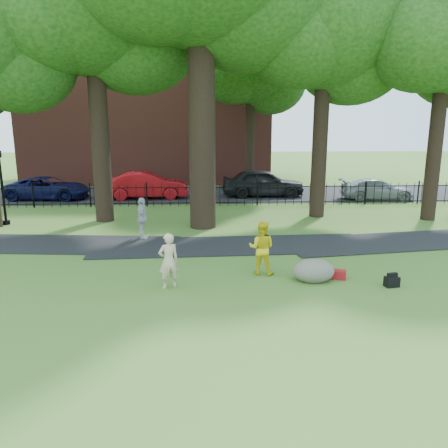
{
  "coord_description": "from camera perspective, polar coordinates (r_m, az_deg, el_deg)",
  "views": [
    {
      "loc": [
        -0.06,
        -11.42,
        4.34
      ],
      "look_at": [
        0.65,
        2.0,
        1.26
      ],
      "focal_mm": 35.0,
      "sensor_mm": 36.0,
      "label": 1
    }
  ],
  "objects": [
    {
      "name": "brick_building",
      "position": [
        35.68,
        -9.71,
        15.38
      ],
      "size": [
        18.0,
        8.0,
        12.0
      ],
      "primitive_type": "cube",
      "color": "brown",
      "rests_on": "ground"
    },
    {
      "name": "tree_row",
      "position": [
        20.19,
        -1.45,
        23.78
      ],
      "size": [
        26.82,
        7.96,
        12.42
      ],
      "color": "black",
      "rests_on": "ground"
    },
    {
      "name": "navy_van",
      "position": [
        27.78,
        -21.97,
        4.37
      ],
      "size": [
        4.98,
        2.61,
        1.34
      ],
      "primitive_type": "imported",
      "rotation": [
        0.0,
        0.0,
        1.49
      ],
      "color": "#0C0F3C",
      "rests_on": "ground"
    },
    {
      "name": "ground",
      "position": [
        12.21,
        -2.56,
        -7.93
      ],
      "size": [
        120.0,
        120.0,
        0.0
      ],
      "primitive_type": "plane",
      "color": "#447027",
      "rests_on": "ground"
    },
    {
      "name": "woman",
      "position": [
        11.84,
        -7.26,
        -4.79
      ],
      "size": [
        0.65,
        0.55,
        1.53
      ],
      "primitive_type": "imported",
      "rotation": [
        0.0,
        0.0,
        3.54
      ],
      "color": "beige",
      "rests_on": "ground"
    },
    {
      "name": "man",
      "position": [
        12.87,
        4.92,
        -3.13
      ],
      "size": [
        0.92,
        0.81,
        1.59
      ],
      "primitive_type": "imported",
      "rotation": [
        0.0,
        0.0,
        2.84
      ],
      "color": "yellow",
      "rests_on": "ground"
    },
    {
      "name": "backpack",
      "position": [
        12.87,
        21.07,
        -7.05
      ],
      "size": [
        0.41,
        0.3,
        0.28
      ],
      "primitive_type": "cube",
      "rotation": [
        0.0,
        0.0,
        0.18
      ],
      "color": "black",
      "rests_on": "ground"
    },
    {
      "name": "grey_car",
      "position": [
        26.95,
        5.11,
        5.4
      ],
      "size": [
        4.99,
        2.04,
        1.7
      ],
      "primitive_type": "imported",
      "rotation": [
        0.0,
        0.0,
        1.58
      ],
      "color": "black",
      "rests_on": "ground"
    },
    {
      "name": "iron_fence",
      "position": [
        23.71,
        -2.84,
        3.81
      ],
      "size": [
        44.0,
        0.04,
        1.2
      ],
      "color": "black",
      "rests_on": "ground"
    },
    {
      "name": "red_sedan",
      "position": [
        26.48,
        -10.07,
        5.01
      ],
      "size": [
        4.97,
        2.1,
        1.6
      ],
      "primitive_type": "imported",
      "rotation": [
        0.0,
        0.0,
        1.66
      ],
      "color": "#B20D15",
      "rests_on": "ground"
    },
    {
      "name": "red_bag",
      "position": [
        13.02,
        14.8,
        -6.41
      ],
      "size": [
        0.44,
        0.36,
        0.26
      ],
      "primitive_type": "cube",
      "rotation": [
        0.0,
        0.0,
        -0.37
      ],
      "color": "maroon",
      "rests_on": "ground"
    },
    {
      "name": "lamppost",
      "position": [
        21.4,
        -26.98,
        4.24
      ],
      "size": [
        0.33,
        0.33,
        3.34
      ],
      "rotation": [
        0.0,
        0.0,
        0.21
      ],
      "color": "black",
      "rests_on": "ground"
    },
    {
      "name": "boulder",
      "position": [
        12.67,
        11.63,
        -5.76
      ],
      "size": [
        1.39,
        1.2,
        0.69
      ],
      "primitive_type": "ellipsoid",
      "rotation": [
        0.0,
        0.0,
        0.31
      ],
      "color": "slate",
      "rests_on": "ground"
    },
    {
      "name": "silver_car",
      "position": [
        27.24,
        19.34,
        4.3
      ],
      "size": [
        4.32,
        1.99,
        1.22
      ],
      "primitive_type": "imported",
      "rotation": [
        0.0,
        0.0,
        1.51
      ],
      "color": "#97989F",
      "rests_on": "ground"
    },
    {
      "name": "pedestrian",
      "position": [
        17.0,
        -10.64,
        0.7
      ],
      "size": [
        0.45,
        0.97,
        1.63
      ],
      "primitive_type": "imported",
      "rotation": [
        0.0,
        0.0,
        1.62
      ],
      "color": "#B4B4B9",
      "rests_on": "ground"
    },
    {
      "name": "street",
      "position": [
        27.76,
        -2.86,
        3.88
      ],
      "size": [
        80.0,
        7.0,
        0.02
      ],
      "primitive_type": "cube",
      "color": "black",
      "rests_on": "ground"
    },
    {
      "name": "footpath",
      "position": [
        15.96,
        0.91,
        -2.89
      ],
      "size": [
        36.07,
        3.85,
        0.03
      ],
      "primitive_type": "cube",
      "rotation": [
        0.0,
        0.0,
        0.03
      ],
      "color": "black",
      "rests_on": "ground"
    }
  ]
}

